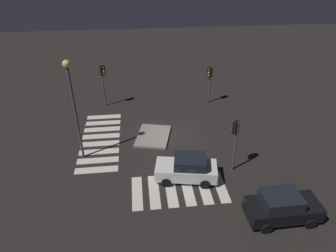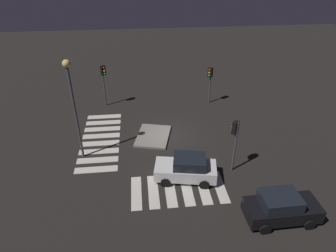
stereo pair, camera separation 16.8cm
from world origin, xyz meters
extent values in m
plane|color=black|center=(0.00, 0.00, 0.00)|extent=(80.00, 80.00, 0.00)
cube|color=gray|center=(0.06, -1.31, 0.09)|extent=(4.14, 3.49, 0.18)
cube|color=black|center=(9.91, 5.79, 0.76)|extent=(1.95, 4.41, 0.90)
cube|color=black|center=(9.91, 5.53, 1.57)|extent=(1.74, 2.27, 0.73)
cylinder|color=black|center=(8.96, 7.14, 0.35)|extent=(0.27, 0.71, 0.70)
cylinder|color=black|center=(10.81, 7.16, 0.35)|extent=(0.27, 0.71, 0.70)
cylinder|color=black|center=(9.01, 4.42, 0.35)|extent=(0.27, 0.71, 0.70)
cylinder|color=black|center=(10.85, 4.45, 0.35)|extent=(0.27, 0.71, 0.70)
sphere|color=#F2EABF|center=(9.36, 7.93, 0.76)|extent=(0.23, 0.23, 0.23)
sphere|color=#F2EABF|center=(10.39, 7.95, 0.76)|extent=(0.23, 0.23, 0.23)
cube|color=silver|center=(5.70, 0.63, 0.74)|extent=(2.59, 4.55, 0.88)
cube|color=black|center=(5.75, 0.88, 1.54)|extent=(2.05, 2.46, 0.71)
cylinder|color=black|center=(6.34, -0.85, 0.35)|extent=(0.37, 0.72, 0.69)
cylinder|color=black|center=(4.57, -0.52, 0.35)|extent=(0.37, 0.72, 0.69)
cylinder|color=black|center=(6.83, 1.77, 0.35)|extent=(0.37, 0.72, 0.69)
cylinder|color=black|center=(5.05, 2.10, 0.35)|extent=(0.37, 0.72, 0.69)
sphere|color=#F2EABF|center=(5.81, -1.53, 0.74)|extent=(0.23, 0.23, 0.23)
sphere|color=#F2EABF|center=(4.82, -1.35, 0.74)|extent=(0.23, 0.23, 0.23)
cylinder|color=#47474C|center=(-6.49, -5.83, 2.19)|extent=(0.14, 0.14, 4.38)
cube|color=black|center=(-6.35, -5.71, 3.90)|extent=(0.53, 0.54, 0.96)
sphere|color=red|center=(-6.21, -5.58, 4.20)|extent=(0.22, 0.22, 0.22)
sphere|color=orange|center=(-6.21, -5.58, 3.90)|extent=(0.22, 0.22, 0.22)
sphere|color=green|center=(-6.21, -5.58, 3.60)|extent=(0.22, 0.22, 0.22)
cylinder|color=#47474C|center=(-5.96, 5.00, 1.98)|extent=(0.14, 0.14, 3.95)
cube|color=black|center=(-5.82, 4.88, 3.47)|extent=(0.53, 0.54, 0.96)
sphere|color=red|center=(-5.67, 4.76, 3.77)|extent=(0.22, 0.22, 0.22)
sphere|color=orange|center=(-5.67, 4.76, 3.47)|extent=(0.22, 0.22, 0.22)
sphere|color=green|center=(-5.67, 4.76, 3.17)|extent=(0.22, 0.22, 0.22)
cylinder|color=#47474C|center=(5.12, 4.23, 2.05)|extent=(0.14, 0.14, 4.10)
cube|color=black|center=(4.98, 4.12, 3.62)|extent=(0.53, 0.54, 0.96)
sphere|color=red|center=(4.83, 3.99, 3.92)|extent=(0.22, 0.22, 0.22)
sphere|color=orange|center=(4.83, 3.99, 3.62)|extent=(0.22, 0.22, 0.22)
sphere|color=green|center=(4.83, 3.99, 3.32)|extent=(0.22, 0.22, 0.22)
cylinder|color=#47474C|center=(2.25, -6.99, 3.73)|extent=(0.18, 0.18, 7.45)
sphere|color=#F9D172|center=(2.25, -6.99, 7.63)|extent=(0.56, 0.56, 0.56)
cube|color=silver|center=(-4.02, -5.83, 0.01)|extent=(0.70, 3.20, 0.02)
cube|color=silver|center=(-2.87, -5.83, 0.01)|extent=(0.70, 3.20, 0.02)
cube|color=silver|center=(-1.72, -5.83, 0.01)|extent=(0.70, 3.20, 0.02)
cube|color=silver|center=(-0.57, -5.83, 0.01)|extent=(0.70, 3.20, 0.02)
cube|color=silver|center=(0.58, -5.83, 0.01)|extent=(0.70, 3.20, 0.02)
cube|color=silver|center=(1.73, -5.83, 0.01)|extent=(0.70, 3.20, 0.02)
cube|color=silver|center=(2.88, -5.83, 0.01)|extent=(0.70, 3.20, 0.02)
cube|color=silver|center=(4.02, -5.83, 0.01)|extent=(0.70, 3.20, 0.02)
cube|color=silver|center=(6.78, -2.88, 0.01)|extent=(3.20, 0.70, 0.02)
cube|color=silver|center=(6.78, -1.73, 0.01)|extent=(3.20, 0.70, 0.02)
cube|color=silver|center=(6.78, -0.58, 0.01)|extent=(3.20, 0.70, 0.02)
cube|color=silver|center=(6.78, 0.57, 0.01)|extent=(3.20, 0.70, 0.02)
cube|color=silver|center=(6.78, 1.72, 0.01)|extent=(3.20, 0.70, 0.02)
cube|color=silver|center=(6.78, 2.88, 0.01)|extent=(3.20, 0.70, 0.02)
camera|label=1|loc=(21.55, -2.47, 14.22)|focal=31.53mm
camera|label=2|loc=(21.57, -2.30, 14.22)|focal=31.53mm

